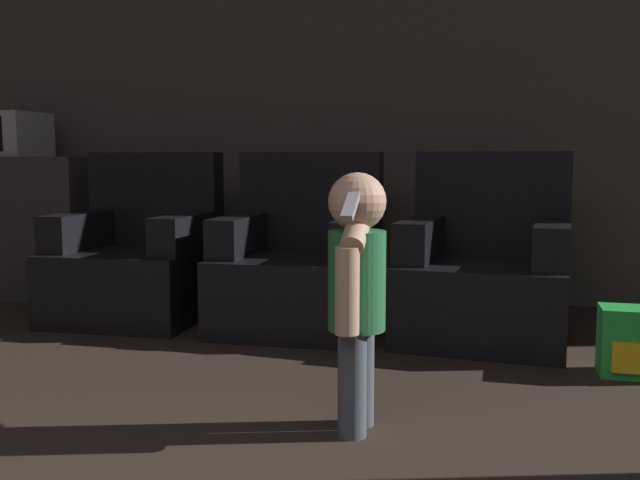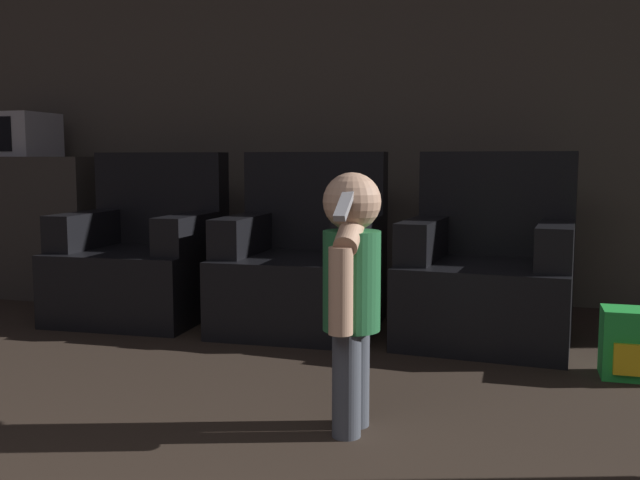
% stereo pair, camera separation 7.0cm
% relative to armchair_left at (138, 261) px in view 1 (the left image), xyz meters
% --- Properties ---
extents(wall_back, '(8.40, 0.05, 2.60)m').
position_rel_armchair_left_xyz_m(wall_back, '(1.25, 0.93, 0.98)').
color(wall_back, '#51493F').
rests_on(wall_back, ground_plane).
extents(armchair_left, '(0.82, 0.81, 0.93)m').
position_rel_armchair_left_xyz_m(armchair_left, '(0.00, 0.00, 0.00)').
color(armchair_left, black).
rests_on(armchair_left, ground_plane).
extents(armchair_middle, '(0.81, 0.81, 0.93)m').
position_rel_armchair_left_xyz_m(armchair_middle, '(0.95, 0.00, 0.00)').
color(armchair_middle, black).
rests_on(armchair_middle, ground_plane).
extents(armchair_right, '(0.85, 0.85, 0.93)m').
position_rel_armchair_left_xyz_m(armchair_right, '(1.91, -0.00, 0.00)').
color(armchair_right, black).
rests_on(armchair_right, ground_plane).
extents(person_toddler, '(0.19, 0.33, 0.85)m').
position_rel_armchair_left_xyz_m(person_toddler, '(1.54, -1.39, 0.18)').
color(person_toddler, '#474C56').
rests_on(person_toddler, ground_plane).
extents(toy_backpack, '(0.26, 0.20, 0.28)m').
position_rel_armchair_left_xyz_m(toy_backpack, '(2.51, -0.52, -0.18)').
color(toy_backpack, green).
rests_on(toy_backpack, ground_plane).
extents(kitchen_counter, '(1.31, 0.69, 0.90)m').
position_rel_armchair_left_xyz_m(kitchen_counter, '(-1.19, 0.51, 0.13)').
color(kitchen_counter, '#38332D').
rests_on(kitchen_counter, ground_plane).
extents(microwave, '(0.47, 0.41, 0.29)m').
position_rel_armchair_left_xyz_m(microwave, '(-1.23, 0.51, 0.73)').
color(microwave, '#B7B7BC').
rests_on(microwave, kitchen_counter).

